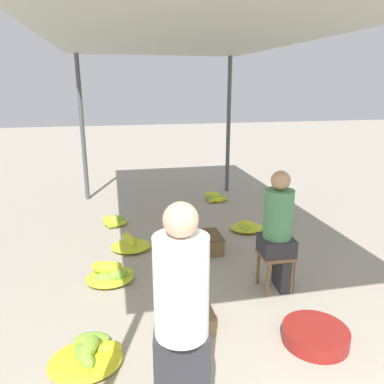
# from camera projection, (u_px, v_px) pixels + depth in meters

# --- Properties ---
(canopy_post_back_left) EXTENTS (0.08, 0.08, 2.68)m
(canopy_post_back_left) POSITION_uv_depth(u_px,v_px,m) (82.00, 130.00, 6.94)
(canopy_post_back_left) COLOR #4C4C51
(canopy_post_back_left) RESTS_ON ground
(canopy_post_back_right) EXTENTS (0.08, 0.08, 2.68)m
(canopy_post_back_right) POSITION_uv_depth(u_px,v_px,m) (228.00, 126.00, 7.51)
(canopy_post_back_right) COLOR #4C4C51
(canopy_post_back_right) RESTS_ON ground
(canopy_tarp) EXTENTS (3.23, 6.44, 0.04)m
(canopy_tarp) POSITION_uv_depth(u_px,v_px,m) (190.00, 31.00, 4.01)
(canopy_tarp) COLOR #9EA399
(canopy_tarp) RESTS_ON canopy_post_front_left
(vendor_foreground) EXTENTS (0.38, 0.38, 1.54)m
(vendor_foreground) POSITION_uv_depth(u_px,v_px,m) (182.00, 320.00, 2.23)
(vendor_foreground) COLOR #2D2D33
(vendor_foreground) RESTS_ON ground
(stool) EXTENTS (0.34, 0.34, 0.43)m
(stool) POSITION_uv_depth(u_px,v_px,m) (275.00, 260.00, 4.02)
(stool) COLOR brown
(stool) RESTS_ON ground
(vendor_seated) EXTENTS (0.37, 0.37, 1.33)m
(vendor_seated) POSITION_uv_depth(u_px,v_px,m) (279.00, 229.00, 3.92)
(vendor_seated) COLOR #2D2D33
(vendor_seated) RESTS_ON ground
(basin_black) EXTENTS (0.57, 0.57, 0.13)m
(basin_black) POSITION_uv_depth(u_px,v_px,m) (315.00, 335.00, 3.24)
(basin_black) COLOR maroon
(basin_black) RESTS_ON ground
(banana_pile_left_0) EXTENTS (0.54, 0.48, 0.26)m
(banana_pile_left_0) POSITION_uv_depth(u_px,v_px,m) (110.00, 274.00, 4.22)
(banana_pile_left_0) COLOR #CCD628
(banana_pile_left_0) RESTS_ON ground
(banana_pile_left_1) EXTENTS (0.54, 0.59, 0.19)m
(banana_pile_left_1) POSITION_uv_depth(u_px,v_px,m) (131.00, 244.00, 5.10)
(banana_pile_left_1) COLOR yellow
(banana_pile_left_1) RESTS_ON ground
(banana_pile_left_2) EXTENTS (0.40, 0.44, 0.17)m
(banana_pile_left_2) POSITION_uv_depth(u_px,v_px,m) (115.00, 221.00, 5.93)
(banana_pile_left_2) COLOR #7FB735
(banana_pile_left_2) RESTS_ON ground
(banana_pile_left_3) EXTENTS (0.59, 0.61, 0.22)m
(banana_pile_left_3) POSITION_uv_depth(u_px,v_px,m) (88.00, 356.00, 2.99)
(banana_pile_left_3) COLOR #7BB536
(banana_pile_left_3) RESTS_ON ground
(banana_pile_right_0) EXTENTS (0.51, 0.45, 0.18)m
(banana_pile_right_0) POSITION_uv_depth(u_px,v_px,m) (246.00, 227.00, 5.70)
(banana_pile_right_0) COLOR #9AC231
(banana_pile_right_0) RESTS_ON ground
(banana_pile_right_1) EXTENTS (0.46, 0.48, 0.16)m
(banana_pile_right_1) POSITION_uv_depth(u_px,v_px,m) (216.00, 197.00, 7.18)
(banana_pile_right_1) COLOR #BFD12A
(banana_pile_right_1) RESTS_ON ground
(crate_near) EXTENTS (0.47, 0.47, 0.23)m
(crate_near) POSITION_uv_depth(u_px,v_px,m) (203.00, 243.00, 5.00)
(crate_near) COLOR brown
(crate_near) RESTS_ON ground
(crate_mid) EXTENTS (0.38, 0.38, 0.18)m
(crate_mid) POSITION_uv_depth(u_px,v_px,m) (191.00, 318.00, 3.44)
(crate_mid) COLOR #9E7A4C
(crate_mid) RESTS_ON ground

